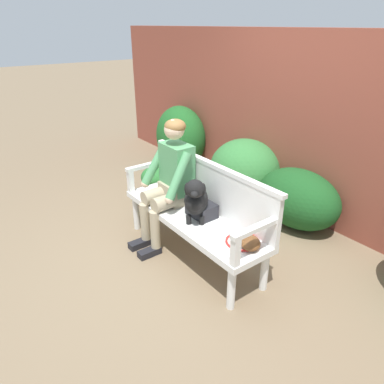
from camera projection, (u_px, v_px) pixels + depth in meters
The scene contains 15 objects.
ground_plane at pixel (192, 254), 3.68m from camera, with size 40.00×40.00×0.00m, color #7A664C.
brick_garden_fence at pixel (310, 127), 4.16m from camera, with size 8.00×0.30×2.12m, color brown.
hedge_bush_far_right at pixel (298, 198), 4.09m from camera, with size 1.03×0.71×0.68m, color #194C1E.
hedge_bush_mid_right at pixel (245, 170), 4.72m from camera, with size 0.96×0.90×0.81m, color #337538.
hedge_bush_mid_left at pixel (181, 137), 5.74m from camera, with size 0.96×0.70×1.00m, color #1E5B23.
garden_bench at pixel (192, 220), 3.50m from camera, with size 1.76×0.51×0.46m.
bench_backrest at pixel (210, 186), 3.49m from camera, with size 1.80×0.06×0.50m.
bench_armrest_left_end at pixel (140, 172), 3.95m from camera, with size 0.06×0.51×0.28m.
bench_armrest_right_end at pixel (248, 238), 2.74m from camera, with size 0.06×0.51×0.28m.
person_seated at pixel (170, 179), 3.61m from camera, with size 0.56×0.66×1.33m.
dog_on_bench at pixel (196, 199), 3.28m from camera, with size 0.43×0.40×0.47m.
tennis_racket at pixel (244, 240), 3.06m from camera, with size 0.33×0.58×0.03m.
baseball_glove at pixel (250, 243), 2.96m from camera, with size 0.22×0.17×0.09m, color brown.
sports_bag at pixel (202, 209), 3.44m from camera, with size 0.28×0.20×0.14m, color #232328.
potted_plant at pixel (157, 182), 4.68m from camera, with size 0.42×0.42×0.48m.
Camera 1 is at (2.44, -1.83, 2.16)m, focal length 33.31 mm.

